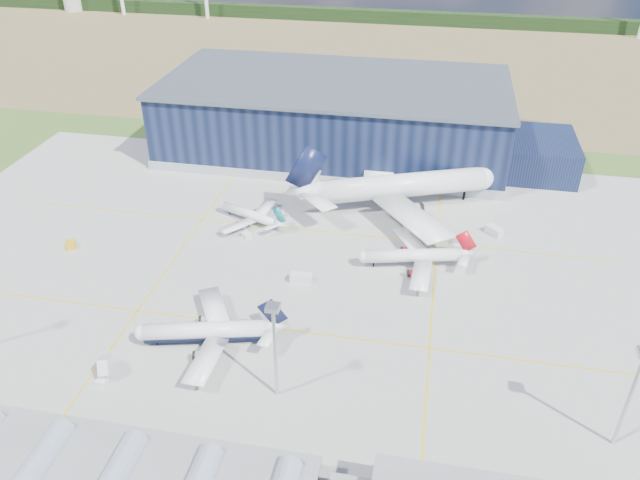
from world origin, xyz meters
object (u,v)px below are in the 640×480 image
Objects in this scene: gse_van_b at (494,231)px; gse_van_a at (301,278)px; gse_tug_b at (22,417)px; gse_cart_b at (247,235)px; gse_tug_a at (71,245)px; gse_cart_a at (325,207)px; airliner_regional at (249,210)px; light_mast_center at (274,336)px; gse_tug_c at (404,203)px; airstair at (106,369)px; light_mast_east at (635,384)px; hangar at (342,120)px; airliner_red at (412,250)px; airliner_navy at (204,323)px; airliner_widebody at (402,174)px.

gse_van_a is at bearing 170.89° from gse_van_b.
gse_cart_b is at bearing 79.76° from gse_tug_b.
gse_cart_a is at bearing -0.18° from gse_tug_a.
gse_van_a is at bearing 151.15° from airliner_regional.
gse_tug_b is at bearing -161.35° from light_mast_center.
gse_cart_b reaches higher than gse_tug_b.
airliner_regional is 51.04m from gse_tug_a.
gse_tug_c is 0.61× the size of airstair.
light_mast_east is (65.00, 0.00, 0.00)m from light_mast_center.
hangar is 5.75× the size of airliner_regional.
gse_van_b is (51.04, -5.95, 0.60)m from gse_cart_a.
gse_tug_a is at bearing -7.99° from airliner_red.
gse_tug_a is (-51.05, 30.88, -4.91)m from airliner_navy.
airstair reaches higher than gse_tug_a.
gse_van_a is at bearing -86.11° from gse_cart_b.
gse_van_b is at bearing 24.25° from airstair.
airstair is at bearing 138.38° from gse_van_a.
airliner_navy is at bearing 171.83° from light_mast_east.
hangar is 44.51× the size of gse_tug_c.
gse_cart_a is at bearing 131.53° from light_mast_east.
airliner_navy is at bearing -104.22° from gse_tug_c.
gse_van_a reaches higher than gse_tug_a.
airliner_navy is at bearing -128.54° from gse_cart_b.
light_mast_east is 7.66× the size of gse_tug_b.
gse_tug_a is at bearing 49.39° from airliner_regional.
hangar is 27.45× the size of gse_van_b.
gse_tug_c is (-26.99, 12.79, -0.50)m from gse_van_b.
airliner_red is 80.68m from airstair.
gse_tug_a reaches higher than gse_tug_b.
gse_van_b is at bearing -150.58° from airliner_red.
gse_tug_a reaches higher than gse_cart_b.
airliner_regional reaches higher than gse_van_a.
airstair is at bearing -103.19° from hangar.
airliner_navy reaches higher than airliner_red.
gse_tug_a is 1.23× the size of gse_cart_b.
airliner_regional reaches higher than gse_cart_a.
airstair reaches higher than gse_cart_b.
light_mast_center is 4.35× the size of gse_van_b.
airliner_navy is at bearing 179.61° from gse_van_b.
light_mast_east reaches higher than airliner_red.
airliner_navy is at bearing 29.24° from airliner_red.
airliner_widebody reaches higher than gse_tug_a.
gse_tug_a is (-94.30, -8.96, -4.45)m from airliner_red.
airliner_navy is 11.29× the size of gse_cart_b.
gse_van_b reaches higher than gse_tug_b.
airstair is (-82.94, -74.41, 0.49)m from gse_van_b.
airliner_red is at bearing 51.30° from gse_tug_b.
gse_cart_a is (-28.44, 26.90, -4.63)m from airliner_red.
airliner_red is at bearing 65.63° from light_mast_center.
airliner_red is 10.71× the size of gse_tug_b.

